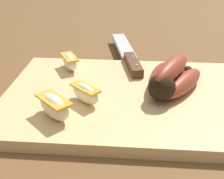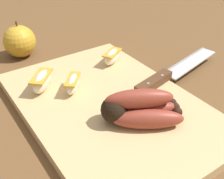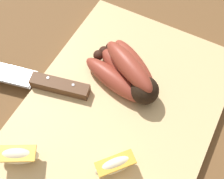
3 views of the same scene
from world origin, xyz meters
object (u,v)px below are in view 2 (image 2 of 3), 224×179
at_px(apple_wedge_near, 73,83).
at_px(whole_apple, 20,41).
at_px(banana_bunch, 140,108).
at_px(chefs_knife, 168,75).
at_px(apple_wedge_middle, 112,56).
at_px(apple_wedge_far, 42,81).

xyz_separation_m(apple_wedge_near, whole_apple, (-0.25, -0.02, 0.00)).
relative_size(banana_bunch, chefs_knife, 0.51).
bearing_deg(apple_wedge_near, apple_wedge_middle, 112.30).
xyz_separation_m(apple_wedge_far, whole_apple, (-0.21, 0.03, 0.00)).
bearing_deg(apple_wedge_far, apple_wedge_near, 50.48).
distance_m(apple_wedge_far, whole_apple, 0.21).
relative_size(chefs_knife, apple_wedge_middle, 4.40).
distance_m(banana_bunch, chefs_knife, 0.16).
bearing_deg(apple_wedge_middle, whole_apple, -142.63).
xyz_separation_m(banana_bunch, apple_wedge_middle, (-0.20, 0.08, -0.01)).
relative_size(banana_bunch, apple_wedge_far, 2.09).
bearing_deg(chefs_knife, whole_apple, -146.50).
xyz_separation_m(apple_wedge_middle, whole_apple, (-0.20, -0.15, 0.00)).
bearing_deg(whole_apple, apple_wedge_middle, 37.37).
xyz_separation_m(chefs_knife, apple_wedge_near, (-0.07, -0.19, 0.01)).
height_order(chefs_knife, apple_wedge_near, apple_wedge_near).
xyz_separation_m(chefs_knife, apple_wedge_far, (-0.11, -0.24, 0.01)).
bearing_deg(chefs_knife, apple_wedge_far, -114.39).
bearing_deg(whole_apple, banana_bunch, 10.47).
height_order(banana_bunch, chefs_knife, banana_bunch).
bearing_deg(apple_wedge_middle, banana_bunch, -21.48).
bearing_deg(apple_wedge_middle, chefs_knife, 26.51).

